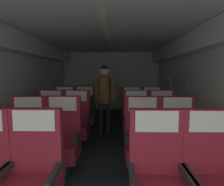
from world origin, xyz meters
TOP-DOWN VIEW (x-y plane):
  - ground at (0.00, 3.57)m, footprint 3.85×7.54m
  - fuselage_shell at (0.00, 3.86)m, footprint 3.73×7.19m
  - seat_a_left_aisle at (-0.58, 1.62)m, footprint 0.53×0.50m
  - seat_a_right_aisle at (1.07, 1.63)m, footprint 0.53×0.50m
  - seat_a_right_window at (0.57, 1.62)m, footprint 0.53×0.50m
  - seat_b_left_window at (-1.08, 2.55)m, footprint 0.53×0.50m
  - seat_b_left_aisle at (-0.58, 2.58)m, footprint 0.53×0.50m
  - seat_b_right_aisle at (1.07, 2.56)m, footprint 0.53×0.50m
  - seat_b_right_window at (0.57, 2.57)m, footprint 0.53×0.50m
  - seat_c_left_window at (-1.08, 3.51)m, footprint 0.53×0.50m
  - seat_c_left_aisle at (-0.58, 3.51)m, footprint 0.53×0.50m
  - seat_c_right_aisle at (1.08, 3.53)m, footprint 0.53×0.50m
  - seat_c_right_window at (0.58, 3.53)m, footprint 0.53×0.50m
  - seat_d_left_window at (-1.08, 4.46)m, footprint 0.53×0.50m
  - seat_d_left_aisle at (-0.58, 4.48)m, footprint 0.53×0.50m
  - seat_d_right_aisle at (1.07, 4.47)m, footprint 0.53×0.50m
  - seat_d_right_window at (0.59, 4.46)m, footprint 0.53×0.50m
  - flight_attendant at (-0.07, 4.16)m, footprint 0.43×0.28m

SIDE VIEW (x-z plane):
  - ground at x=0.00m, z-range -0.02..0.00m
  - seat_a_left_aisle at x=-0.58m, z-range -0.08..1.00m
  - seat_a_right_aisle at x=1.07m, z-range -0.08..1.00m
  - seat_a_right_window at x=0.57m, z-range -0.08..1.00m
  - seat_b_left_window at x=-1.08m, z-range -0.08..1.00m
  - seat_b_left_aisle at x=-0.58m, z-range -0.08..1.00m
  - seat_b_right_aisle at x=1.07m, z-range -0.08..1.00m
  - seat_b_right_window at x=0.57m, z-range -0.08..1.00m
  - seat_c_left_window at x=-1.08m, z-range -0.08..1.00m
  - seat_c_left_aisle at x=-0.58m, z-range -0.08..1.00m
  - seat_c_right_aisle at x=1.08m, z-range -0.08..1.00m
  - seat_c_right_window at x=0.58m, z-range -0.08..1.00m
  - seat_d_left_window at x=-1.08m, z-range -0.08..1.00m
  - seat_d_left_aisle at x=-0.58m, z-range -0.08..1.00m
  - seat_d_right_aisle at x=1.07m, z-range -0.08..1.00m
  - seat_d_right_window at x=0.59m, z-range -0.08..1.00m
  - flight_attendant at x=-0.07m, z-range 0.18..1.77m
  - fuselage_shell at x=0.00m, z-range 0.48..2.73m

